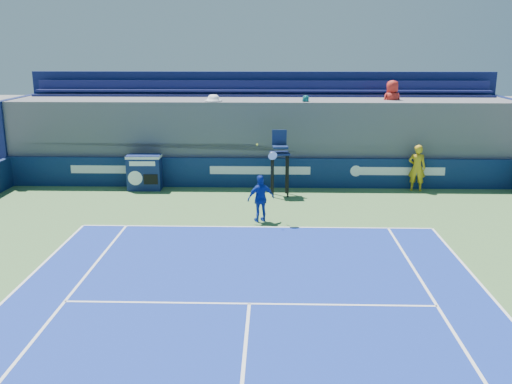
{
  "coord_description": "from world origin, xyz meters",
  "views": [
    {
      "loc": [
        0.48,
        -5.14,
        5.55
      ],
      "look_at": [
        0.0,
        11.5,
        1.25
      ],
      "focal_mm": 40.0,
      "sensor_mm": 36.0,
      "label": 1
    }
  ],
  "objects_px": {
    "match_clock": "(144,171)",
    "umpire_chair": "(280,156)",
    "tennis_player": "(261,198)",
    "ball_person": "(417,168)"
  },
  "relations": [
    {
      "from": "match_clock",
      "to": "umpire_chair",
      "type": "xyz_separation_m",
      "value": [
        5.3,
        -0.73,
        0.79
      ]
    },
    {
      "from": "ball_person",
      "to": "match_clock",
      "type": "bearing_deg",
      "value": 14.52
    },
    {
      "from": "match_clock",
      "to": "tennis_player",
      "type": "distance_m",
      "value": 6.22
    },
    {
      "from": "ball_person",
      "to": "tennis_player",
      "type": "distance_m",
      "value": 7.32
    },
    {
      "from": "match_clock",
      "to": "umpire_chair",
      "type": "bearing_deg",
      "value": -7.83
    },
    {
      "from": "ball_person",
      "to": "umpire_chair",
      "type": "relative_size",
      "value": 0.74
    },
    {
      "from": "ball_person",
      "to": "match_clock",
      "type": "distance_m",
      "value": 10.65
    },
    {
      "from": "match_clock",
      "to": "tennis_player",
      "type": "bearing_deg",
      "value": -41.32
    },
    {
      "from": "umpire_chair",
      "to": "tennis_player",
      "type": "bearing_deg",
      "value": -100.67
    },
    {
      "from": "ball_person",
      "to": "match_clock",
      "type": "height_order",
      "value": "ball_person"
    }
  ]
}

